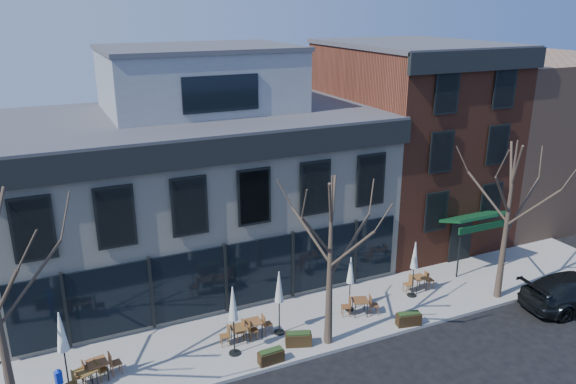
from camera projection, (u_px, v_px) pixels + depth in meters
name	position (u px, v px, depth m)	size (l,w,h in m)	color
ground	(227.00, 315.00, 24.93)	(120.00, 120.00, 0.00)	black
sidewalk_front	(314.00, 321.00, 24.34)	(33.50, 4.70, 0.15)	gray
corner_building	(192.00, 183.00, 27.83)	(18.39, 10.39, 11.10)	beige
red_brick_building	(408.00, 140.00, 32.57)	(8.20, 11.78, 11.18)	brown
bg_building	(521.00, 132.00, 37.60)	(12.00, 12.00, 10.00)	#8C664C
tree_mid	(330.00, 260.00, 21.55)	(3.50, 3.55, 7.04)	#382B21
tree_right	(507.00, 219.00, 25.04)	(3.72, 3.77, 7.48)	#382B21
call_box	(59.00, 384.00, 19.15)	(0.27, 0.25, 1.28)	#0D27AD
cafe_set_0	(86.00, 377.00, 19.90)	(1.65, 0.98, 0.85)	brown
cafe_set_1	(98.00, 368.00, 20.29)	(1.79, 0.80, 0.92)	brown
cafe_set_2	(239.00, 333.00, 22.57)	(1.61, 0.68, 0.84)	brown
cafe_set_3	(253.00, 327.00, 22.95)	(1.64, 0.67, 0.87)	brown
cafe_set_4	(360.00, 305.00, 24.57)	(1.73, 0.93, 0.89)	brown
cafe_set_5	(419.00, 282.00, 26.69)	(1.63, 0.68, 0.85)	brown
umbrella_0	(62.00, 336.00, 19.19)	(0.50, 0.50, 3.12)	black
umbrella_1	(233.00, 307.00, 21.29)	(0.47, 0.47, 2.93)	black
umbrella_2	(279.00, 290.00, 22.68)	(0.45, 0.45, 2.84)	black
umbrella_3	(350.00, 273.00, 24.54)	(0.41, 0.41, 2.57)	black
umbrella_4	(415.00, 258.00, 25.68)	(0.44, 0.44, 2.74)	black
planter_1	(271.00, 356.00, 21.32)	(1.00, 0.43, 0.55)	#312210
planter_2	(298.00, 339.00, 22.40)	(1.13, 0.75, 0.59)	#302210
planter_3	(409.00, 319.00, 23.83)	(1.11, 0.62, 0.58)	black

